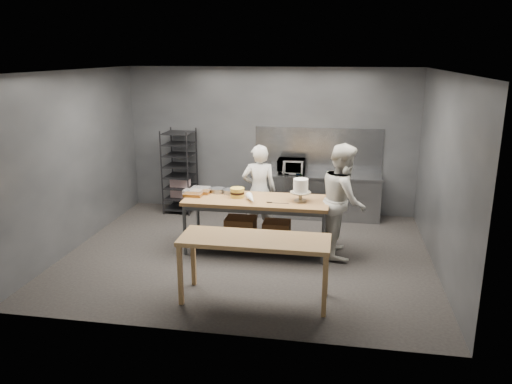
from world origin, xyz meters
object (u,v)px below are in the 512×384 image
microwave (291,166)px  near_counter (255,244)px  work_table (256,218)px  speed_rack (180,172)px  layer_cake (237,193)px  frosted_cake_stand (301,187)px  chef_right (343,200)px  chef_behind (259,191)px

microwave → near_counter: bearing=-91.5°
work_table → speed_rack: size_ratio=1.37×
work_table → near_counter: size_ratio=1.20×
near_counter → work_table: bearing=99.1°
work_table → layer_cake: bearing=176.0°
microwave → frosted_cake_stand: 2.04m
layer_cake → frosted_cake_stand: bearing=-2.8°
speed_rack → chef_right: bearing=-28.2°
chef_behind → microwave: 1.35m
work_table → layer_cake: size_ratio=10.12×
near_counter → speed_rack: (-2.24, 3.66, 0.04)m
chef_right → frosted_cake_stand: bearing=94.4°
speed_rack → layer_cake: bearing=-49.0°
chef_right → microwave: (-1.05, 1.90, 0.11)m
frosted_cake_stand → layer_cake: (-1.07, 0.05, -0.15)m
work_table → frosted_cake_stand: size_ratio=6.41×
frosted_cake_stand → speed_rack: bearing=144.5°
microwave → frosted_cake_stand: bearing=-79.9°
chef_right → frosted_cake_stand: 0.73m
frosted_cake_stand → layer_cake: 1.08m
chef_right → frosted_cake_stand: chef_right is taller
chef_behind → frosted_cake_stand: (0.81, -0.75, 0.30)m
chef_right → layer_cake: size_ratio=7.90×
work_table → near_counter: bearing=-80.9°
speed_rack → chef_behind: 2.22m
speed_rack → chef_behind: size_ratio=1.03×
microwave → frosted_cake_stand: frosted_cake_stand is taller
speed_rack → microwave: size_ratio=3.23×
work_table → layer_cake: layer_cake is taller
layer_cake → microwave: bearing=70.1°
work_table → chef_behind: bearing=95.7°
speed_rack → layer_cake: size_ratio=7.38×
near_counter → chef_behind: 2.52m
chef_right → frosted_cake_stand: size_ratio=5.00×
near_counter → speed_rack: size_ratio=1.14×
work_table → chef_behind: (-0.07, 0.72, 0.28)m
chef_right → near_counter: bearing=143.7°
near_counter → frosted_cake_stand: bearing=75.3°
chef_behind → chef_right: 1.64m
chef_behind → work_table: bearing=85.6°
chef_behind → layer_cake: chef_behind is taller
microwave → chef_right: bearing=-61.0°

